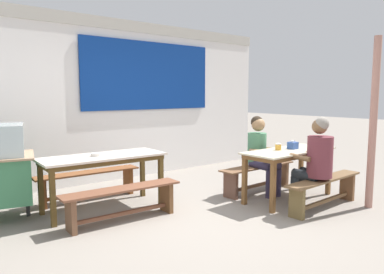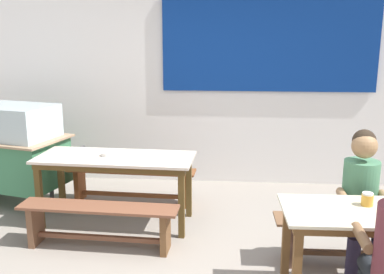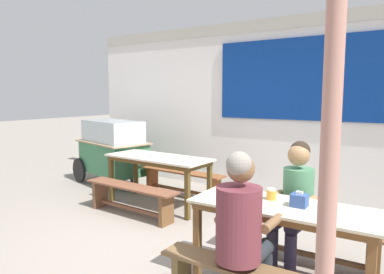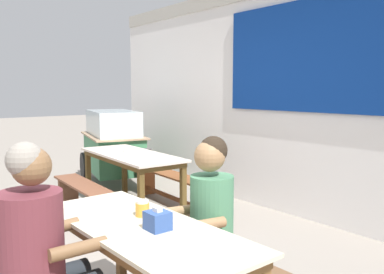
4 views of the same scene
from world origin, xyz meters
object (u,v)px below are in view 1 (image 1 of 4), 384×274
Objects in this scene: dining_table_near at (289,155)px; person_near_front at (316,158)px; bench_near_front at (324,188)px; condiment_jar at (278,147)px; tissue_box at (293,145)px; bench_far_front at (123,199)px; bench_near_back at (258,175)px; wooden_support_post at (373,124)px; soup_bowl at (96,155)px; bench_far_back at (88,181)px; person_right_near_table at (260,150)px; dining_table_far at (103,161)px.

dining_table_near is 0.55m from person_near_front.
condiment_jar is at bearing 103.08° from bench_near_front.
tissue_box reaches higher than bench_near_front.
condiment_jar reaches higher than bench_far_front.
bench_far_front is 2.39m from bench_near_back.
condiment_jar is 0.04× the size of wooden_support_post.
wooden_support_post is at bearing -56.50° from condiment_jar.
dining_table_near is 2.77m from soup_bowl.
bench_far_back is 3.40m from bench_near_front.
bench_far_front is at bearing 175.06° from person_right_near_table.
tissue_box is (0.11, 0.61, 0.52)m from bench_near_front.
tissue_box reaches higher than condiment_jar.
soup_bowl is (-0.08, 0.01, 0.10)m from dining_table_far.
dining_table_near is at bearing -38.67° from bench_far_back.
soup_bowl reaches higher than bench_far_front.
person_near_front reaches higher than bench_far_back.
bench_far_front is 3.49m from wooden_support_post.
dining_table_far is at bearing 163.36° from bench_near_back.
bench_near_back is at bearing 74.61° from condiment_jar.
dining_table_far is 1.10× the size of bench_far_front.
person_right_near_table reaches higher than bench_near_front.
person_right_near_table reaches higher than bench_near_back.
bench_far_back is 3.29m from person_near_front.
person_right_near_table is 0.52m from tissue_box.
wooden_support_post is at bearing -37.57° from dining_table_far.
person_near_front reaches higher than tissue_box.
soup_bowl is at bearing 152.33° from condiment_jar.
bench_far_back is 1.02× the size of bench_far_front.
bench_far_front is at bearing -84.81° from soup_bowl.
person_near_front is at bearing -39.19° from dining_table_far.
dining_table_far is 2.88m from person_near_front.
tissue_box is 0.27m from condiment_jar.
person_right_near_table reaches higher than tissue_box.
condiment_jar is at bearing 123.50° from wooden_support_post.
dining_table_near is at bearing -83.51° from person_right_near_table.
bench_far_back is 1.02× the size of bench_near_front.
tissue_box is at bearing -69.51° from person_right_near_table.
person_right_near_table reaches higher than bench_far_back.
dining_table_far is 1.37× the size of person_right_near_table.
soup_bowl is at bearing 163.63° from bench_near_back.
soup_bowl reaches higher than bench_far_back.
tissue_box is at bearing -26.86° from dining_table_far.
tissue_box is at bearing 65.20° from person_near_front.
bench_near_front is 0.86m from condiment_jar.
dining_table_far is 1.12× the size of bench_near_back.
bench_near_front is 0.81m from tissue_box.
bench_near_back is at bearing 91.08° from bench_near_front.
bench_far_back is 0.76m from soup_bowl.
bench_far_back is at bearing 79.01° from soup_bowl.
bench_far_front is at bearing 164.78° from condiment_jar.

